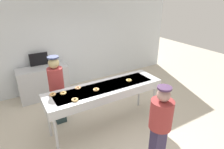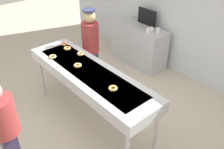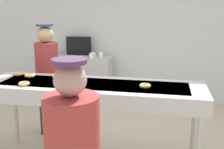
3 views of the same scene
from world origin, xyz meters
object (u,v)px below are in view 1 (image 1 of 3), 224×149
object	(u,v)px
prep_counter	(44,82)
paper_cup_0	(58,62)
glazed_donut_1	(63,93)
glazed_donut_3	(75,100)
glazed_donut_2	(53,94)
menu_display	(39,59)
fryer_conveyor	(105,90)
paper_cup_2	(54,65)
customer_waiting	(160,123)
worker_baker	(57,87)
glazed_donut_4	(96,89)
glazed_donut_5	(78,88)
glazed_donut_0	(129,80)
paper_cup_1	(54,64)

from	to	relation	value
prep_counter	paper_cup_0	xyz separation A→B (m)	(0.50, 0.07, 0.52)
glazed_donut_1	glazed_donut_3	size ratio (longest dim) A/B	1.00
glazed_donut_2	menu_display	xyz separation A→B (m)	(0.16, 2.16, 0.08)
glazed_donut_2	menu_display	bearing A→B (deg)	85.67
fryer_conveyor	paper_cup_2	distance (m)	2.11
customer_waiting	menu_display	size ratio (longest dim) A/B	3.12
worker_baker	paper_cup_0	bearing A→B (deg)	-115.19
glazed_donut_1	customer_waiting	world-z (taller)	customer_waiting
paper_cup_0	paper_cup_2	distance (m)	0.22
prep_counter	glazed_donut_2	bearing A→B (deg)	-94.85
glazed_donut_4	menu_display	xyz separation A→B (m)	(-0.68, 2.42, 0.08)
worker_baker	paper_cup_2	xyz separation A→B (m)	(0.31, 1.35, 0.03)
fryer_conveyor	glazed_donut_4	bearing A→B (deg)	-167.25
paper_cup_2	glazed_donut_3	bearing A→B (deg)	-95.17
fryer_conveyor	glazed_donut_5	xyz separation A→B (m)	(-0.54, 0.21, 0.11)
worker_baker	customer_waiting	xyz separation A→B (m)	(1.12, -2.15, -0.02)
glazed_donut_3	paper_cup_0	xyz separation A→B (m)	(0.35, 2.42, -0.06)
glazed_donut_3	prep_counter	bearing A→B (deg)	93.62
fryer_conveyor	glazed_donut_0	world-z (taller)	glazed_donut_0
fryer_conveyor	glazed_donut_3	size ratio (longest dim) A/B	20.05
glazed_donut_5	paper_cup_0	distance (m)	1.99
glazed_donut_0	paper_cup_1	size ratio (longest dim) A/B	1.26
glazed_donut_0	paper_cup_2	world-z (taller)	glazed_donut_0
fryer_conveyor	glazed_donut_1	bearing A→B (deg)	170.47
glazed_donut_5	prep_counter	world-z (taller)	glazed_donut_5
glazed_donut_2	glazed_donut_5	world-z (taller)	same
glazed_donut_3	paper_cup_1	size ratio (longest dim) A/B	1.26
paper_cup_0	glazed_donut_0	bearing A→B (deg)	-65.02
glazed_donut_1	glazed_donut_3	xyz separation A→B (m)	(0.11, -0.37, 0.00)
glazed_donut_5	worker_baker	xyz separation A→B (m)	(-0.34, 0.47, -0.09)
prep_counter	paper_cup_0	world-z (taller)	paper_cup_0
worker_baker	customer_waiting	world-z (taller)	worker_baker
glazed_donut_4	paper_cup_0	distance (m)	2.26
fryer_conveyor	glazed_donut_1	xyz separation A→B (m)	(-0.88, 0.15, 0.11)
fryer_conveyor	paper_cup_1	bearing A→B (deg)	104.53
paper_cup_2	worker_baker	bearing A→B (deg)	-102.98
paper_cup_1	menu_display	world-z (taller)	menu_display
glazed_donut_0	glazed_donut_2	distance (m)	1.72
fryer_conveyor	paper_cup_0	size ratio (longest dim) A/B	25.23
glazed_donut_4	paper_cup_1	world-z (taller)	glazed_donut_4
glazed_donut_0	glazed_donut_2	size ratio (longest dim) A/B	1.00
glazed_donut_3	glazed_donut_5	xyz separation A→B (m)	(0.23, 0.43, 0.00)
worker_baker	paper_cup_1	size ratio (longest dim) A/B	16.12
prep_counter	paper_cup_0	size ratio (longest dim) A/B	13.47
glazed_donut_2	glazed_donut_3	xyz separation A→B (m)	(0.31, -0.42, 0.00)
customer_waiting	fryer_conveyor	bearing A→B (deg)	103.20
glazed_donut_4	paper_cup_1	distance (m)	2.20
paper_cup_0	menu_display	xyz separation A→B (m)	(-0.50, 0.16, 0.14)
glazed_donut_3	paper_cup_1	distance (m)	2.36
paper_cup_0	paper_cup_2	bearing A→B (deg)	-131.86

